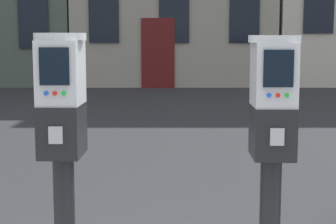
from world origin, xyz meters
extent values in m
cube|color=black|center=(-0.76, -0.14, 1.19)|extent=(0.18, 0.24, 0.22)
cube|color=#A5A8AD|center=(-0.77, -0.26, 1.19)|extent=(0.06, 0.01, 0.07)
cube|color=#B7BABF|center=(-0.76, -0.14, 1.43)|extent=(0.18, 0.23, 0.27)
cube|color=black|center=(-0.77, -0.25, 1.46)|extent=(0.12, 0.01, 0.15)
cylinder|color=blue|center=(-0.80, -0.25, 1.36)|extent=(0.02, 0.01, 0.02)
cylinder|color=red|center=(-0.77, -0.26, 1.36)|extent=(0.02, 0.01, 0.02)
cylinder|color=green|center=(-0.73, -0.26, 1.36)|extent=(0.02, 0.01, 0.02)
cylinder|color=#B7BABF|center=(-0.76, -0.14, 1.58)|extent=(0.22, 0.22, 0.03)
cube|color=black|center=(0.12, -0.14, 1.18)|extent=(0.18, 0.24, 0.22)
cube|color=#A5A8AD|center=(0.12, -0.26, 1.18)|extent=(0.06, 0.01, 0.07)
cube|color=#B7BABF|center=(0.12, -0.14, 1.42)|extent=(0.18, 0.23, 0.26)
cube|color=black|center=(0.12, -0.25, 1.45)|extent=(0.12, 0.01, 0.15)
cylinder|color=blue|center=(0.08, -0.25, 1.35)|extent=(0.02, 0.01, 0.02)
cylinder|color=red|center=(0.12, -0.26, 1.35)|extent=(0.02, 0.01, 0.02)
cylinder|color=green|center=(0.15, -0.26, 1.35)|extent=(0.02, 0.01, 0.02)
cylinder|color=#B7BABF|center=(0.12, -0.14, 1.57)|extent=(0.22, 0.22, 0.03)
cube|color=black|center=(-4.35, 14.52, 1.99)|extent=(0.90, 0.06, 1.60)
cube|color=black|center=(-2.24, 14.52, 2.16)|extent=(0.90, 0.06, 1.60)
cube|color=black|center=(-0.13, 14.52, 2.16)|extent=(0.90, 0.06, 1.60)
cube|color=black|center=(1.97, 14.52, 2.16)|extent=(0.90, 0.06, 1.60)
cube|color=#591414|center=(-0.62, 14.52, 1.05)|extent=(1.00, 0.07, 2.10)
cube|color=black|center=(4.19, 14.52, 2.44)|extent=(0.90, 0.06, 1.60)
camera|label=1|loc=(-0.32, -2.46, 1.58)|focal=59.94mm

